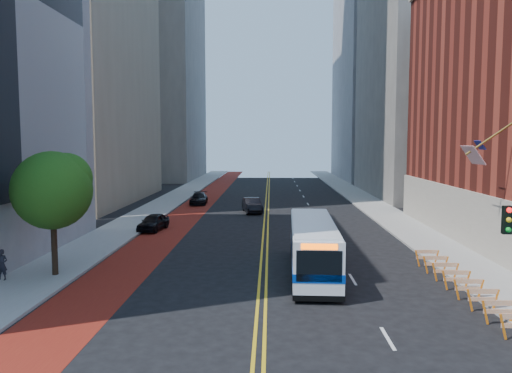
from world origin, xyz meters
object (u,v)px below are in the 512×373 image
at_px(pedestrian, 2,265).
at_px(car_b, 252,205).
at_px(transit_bus, 313,246).
at_px(car_c, 199,199).
at_px(street_tree, 54,187).
at_px(car_a, 153,222).

bearing_deg(pedestrian, car_b, 64.23).
bearing_deg(transit_bus, car_c, 111.47).
bearing_deg(pedestrian, transit_bus, 7.34).
bearing_deg(car_b, street_tree, -122.08).
height_order(transit_bus, pedestrian, transit_bus).
relative_size(transit_bus, car_c, 2.36).
distance_m(car_a, car_b, 13.10).
height_order(street_tree, car_a, street_tree).
bearing_deg(car_c, street_tree, -98.61).
relative_size(street_tree, car_b, 1.45).
relative_size(street_tree, car_a, 1.65).
height_order(transit_bus, car_b, transit_bus).
bearing_deg(car_b, pedestrian, -125.60).
height_order(transit_bus, car_c, transit_bus).
xyz_separation_m(street_tree, car_c, (3.24, 31.46, -4.24)).
xyz_separation_m(transit_bus, pedestrian, (-16.36, -2.34, -0.59)).
relative_size(transit_bus, car_b, 2.35).
relative_size(car_a, car_b, 0.88).
xyz_separation_m(street_tree, pedestrian, (-2.36, -1.19, -3.95)).
bearing_deg(car_a, transit_bus, -38.82).
distance_m(car_b, car_c, 9.31).
height_order(car_a, car_b, car_b).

